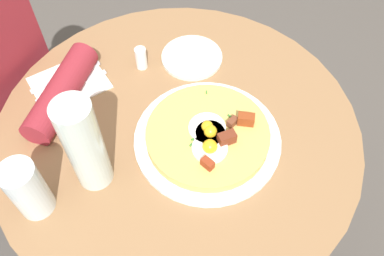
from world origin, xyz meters
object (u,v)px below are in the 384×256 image
at_px(water_bottle, 85,146).
at_px(water_glass, 27,189).
at_px(bread_plate, 192,57).
at_px(fork, 66,77).
at_px(dining_table, 179,163).
at_px(salt_shaker, 141,58).
at_px(pizza_plate, 207,139).
at_px(breakfast_pizza, 208,135).
at_px(knife, 72,86).

bearing_deg(water_bottle, water_glass, 147.80).
xyz_separation_m(bread_plate, fork, (-0.20, 0.25, 0.00)).
xyz_separation_m(dining_table, salt_shaker, (0.13, 0.16, 0.20)).
bearing_deg(pizza_plate, water_glass, 139.99).
relative_size(breakfast_pizza, water_glass, 1.96).
bearing_deg(dining_table, fork, 88.26).
distance_m(breakfast_pizza, knife, 0.36).
bearing_deg(bread_plate, dining_table, -163.40).
height_order(pizza_plate, bread_plate, pizza_plate).
xyz_separation_m(pizza_plate, salt_shaker, (0.13, 0.24, 0.02)).
bearing_deg(knife, bread_plate, 166.07).
bearing_deg(bread_plate, knife, 134.50).
xyz_separation_m(breakfast_pizza, water_glass, (-0.28, 0.24, 0.04)).
xyz_separation_m(dining_table, water_glass, (-0.29, 0.16, 0.24)).
xyz_separation_m(dining_table, water_bottle, (-0.19, 0.09, 0.28)).
bearing_deg(water_bottle, fork, 47.81).
relative_size(pizza_plate, water_glass, 2.34).
bearing_deg(water_bottle, breakfast_pizza, -44.44).
height_order(breakfast_pizza, fork, breakfast_pizza).
xyz_separation_m(bread_plate, knife, (-0.21, 0.22, 0.00)).
bearing_deg(fork, bread_plate, 159.74).
bearing_deg(bread_plate, fork, 128.16).
bearing_deg(breakfast_pizza, fork, 87.50).
relative_size(pizza_plate, bread_plate, 2.08).
bearing_deg(water_glass, dining_table, -28.90).
xyz_separation_m(dining_table, pizza_plate, (-0.01, -0.08, 0.17)).
xyz_separation_m(knife, water_bottle, (-0.18, -0.18, 0.11)).
xyz_separation_m(pizza_plate, water_bottle, (-0.18, 0.17, 0.11)).
relative_size(dining_table, fork, 4.60).
height_order(breakfast_pizza, water_glass, water_glass).
bearing_deg(salt_shaker, bread_plate, -52.23).
bearing_deg(water_glass, pizza_plate, -40.01).
xyz_separation_m(breakfast_pizza, knife, (-0.00, 0.36, -0.02)).
distance_m(dining_table, salt_shaker, 0.28).
relative_size(water_glass, salt_shaker, 2.34).
xyz_separation_m(breakfast_pizza, bread_plate, (0.21, 0.14, -0.02)).
bearing_deg(fork, knife, 90.00).
distance_m(fork, salt_shaker, 0.19).
relative_size(pizza_plate, knife, 1.79).
xyz_separation_m(fork, salt_shaker, (0.12, -0.15, 0.02)).
xyz_separation_m(knife, salt_shaker, (0.14, -0.12, 0.02)).
bearing_deg(fork, water_glass, 57.87).
xyz_separation_m(dining_table, bread_plate, (0.21, 0.06, 0.17)).
xyz_separation_m(pizza_plate, bread_plate, (0.21, 0.14, -0.00)).
relative_size(fork, salt_shaker, 3.07).
xyz_separation_m(fork, water_bottle, (-0.20, -0.22, 0.11)).
distance_m(bread_plate, water_glass, 0.51).
height_order(dining_table, fork, fork).
xyz_separation_m(fork, water_glass, (-0.30, -0.15, 0.06)).
relative_size(breakfast_pizza, bread_plate, 1.73).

